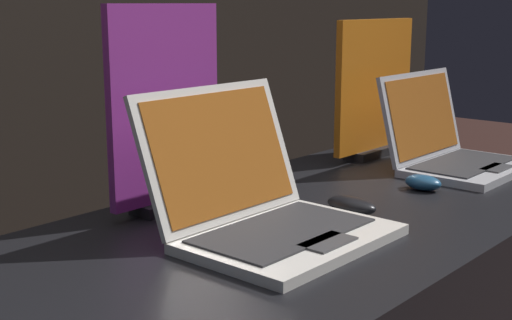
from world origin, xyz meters
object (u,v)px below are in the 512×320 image
mouse_middle (351,205)px  laptop_back (451,147)px  laptop_middle (261,204)px  promo_stand_middle (164,115)px  mouse_back (423,182)px  promo_stand_back (374,92)px

mouse_middle → laptop_back: (0.53, 0.03, 0.04)m
laptop_middle → promo_stand_middle: 0.31m
mouse_back → laptop_back: bearing=12.3°
laptop_middle → laptop_back: 0.77m
mouse_middle → promo_stand_back: 0.62m
promo_stand_middle → mouse_back: (0.52, -0.34, -0.19)m
laptop_middle → promo_stand_middle: promo_stand_middle is taller
laptop_middle → laptop_back: size_ratio=1.05×
mouse_middle → promo_stand_middle: promo_stand_middle is taller
laptop_middle → promo_stand_middle: (0.00, 0.27, 0.15)m
laptop_middle → laptop_back: laptop_middle is taller
mouse_back → promo_stand_middle: bearing=147.0°
mouse_middle → mouse_back: size_ratio=1.29×
mouse_middle → promo_stand_middle: bearing=127.4°
promo_stand_middle → laptop_middle: bearing=-90.0°
mouse_back → promo_stand_back: bearing=50.0°
laptop_middle → promo_stand_back: size_ratio=0.98×
mouse_middle → promo_stand_back: promo_stand_back is taller
mouse_middle → mouse_back: same height
mouse_back → promo_stand_back: promo_stand_back is taller
mouse_middle → laptop_back: bearing=3.7°
laptop_back → promo_stand_middle: bearing=159.9°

